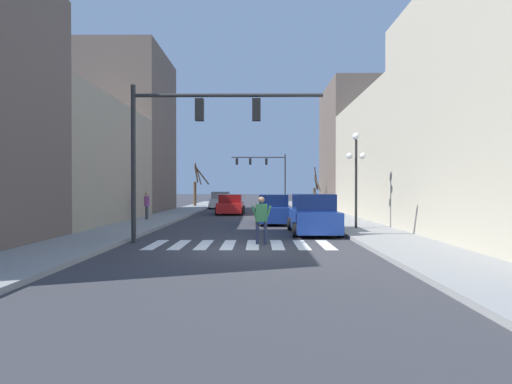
{
  "coord_description": "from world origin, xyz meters",
  "views": [
    {
      "loc": [
        0.67,
        -13.42,
        2.11
      ],
      "look_at": [
        0.4,
        26.79,
        1.69
      ],
      "focal_mm": 28.0,
      "sensor_mm": 36.0,
      "label": 1
    }
  ],
  "objects_px": {
    "car_parked_right_mid": "(221,201)",
    "pedestrian_crossing_street": "(147,203)",
    "car_driving_toward_lane": "(231,205)",
    "pedestrian_on_left_sidewalk": "(261,216)",
    "traffic_signal_near": "(190,127)",
    "street_tree_right_mid": "(196,187)",
    "car_parked_right_near": "(273,210)",
    "car_parked_left_mid": "(313,215)",
    "traffic_signal_far": "(265,167)",
    "street_lamp_right_corner": "(356,161)",
    "street_tree_left_mid": "(315,193)"
  },
  "relations": [
    {
      "from": "traffic_signal_near",
      "to": "car_parked_left_mid",
      "type": "bearing_deg",
      "value": 31.56
    },
    {
      "from": "traffic_signal_near",
      "to": "car_driving_toward_lane",
      "type": "bearing_deg",
      "value": 88.69
    },
    {
      "from": "car_parked_right_mid",
      "to": "traffic_signal_near",
      "type": "bearing_deg",
      "value": -177.26
    },
    {
      "from": "car_parked_right_mid",
      "to": "car_parked_left_mid",
      "type": "xyz_separation_m",
      "value": [
        6.36,
        -22.28,
        0.05
      ]
    },
    {
      "from": "car_driving_toward_lane",
      "to": "pedestrian_on_left_sidewalk",
      "type": "xyz_separation_m",
      "value": [
        2.35,
        -17.04,
        0.31
      ]
    },
    {
      "from": "car_parked_left_mid",
      "to": "pedestrian_on_left_sidewalk",
      "type": "relative_size",
      "value": 2.61
    },
    {
      "from": "traffic_signal_far",
      "to": "pedestrian_crossing_street",
      "type": "xyz_separation_m",
      "value": [
        -7.82,
        -27.49,
        -3.67
      ]
    },
    {
      "from": "car_driving_toward_lane",
      "to": "street_tree_right_mid",
      "type": "relative_size",
      "value": 0.91
    },
    {
      "from": "car_driving_toward_lane",
      "to": "car_parked_right_mid",
      "type": "relative_size",
      "value": 1.05
    },
    {
      "from": "car_driving_toward_lane",
      "to": "pedestrian_on_left_sidewalk",
      "type": "relative_size",
      "value": 2.44
    },
    {
      "from": "traffic_signal_near",
      "to": "car_driving_toward_lane",
      "type": "xyz_separation_m",
      "value": [
        0.38,
        16.67,
        -3.68
      ]
    },
    {
      "from": "pedestrian_crossing_street",
      "to": "street_tree_left_mid",
      "type": "xyz_separation_m",
      "value": [
        12.41,
        13.96,
        0.48
      ]
    },
    {
      "from": "car_parked_right_near",
      "to": "car_driving_toward_lane",
      "type": "bearing_deg",
      "value": 20.03
    },
    {
      "from": "pedestrian_on_left_sidewalk",
      "to": "car_parked_right_near",
      "type": "bearing_deg",
      "value": 81.31
    },
    {
      "from": "car_parked_left_mid",
      "to": "pedestrian_on_left_sidewalk",
      "type": "xyz_separation_m",
      "value": [
        -2.42,
        -3.53,
        0.21
      ]
    },
    {
      "from": "street_lamp_right_corner",
      "to": "car_parked_right_near",
      "type": "bearing_deg",
      "value": 133.85
    },
    {
      "from": "car_parked_right_mid",
      "to": "car_parked_left_mid",
      "type": "bearing_deg",
      "value": -164.06
    },
    {
      "from": "car_parked_right_mid",
      "to": "pedestrian_crossing_street",
      "type": "relative_size",
      "value": 2.4
    },
    {
      "from": "car_driving_toward_lane",
      "to": "car_parked_right_mid",
      "type": "bearing_deg",
      "value": -169.67
    },
    {
      "from": "car_parked_left_mid",
      "to": "pedestrian_crossing_street",
      "type": "bearing_deg",
      "value": 56.5
    },
    {
      "from": "car_parked_right_mid",
      "to": "pedestrian_crossing_street",
      "type": "bearing_deg",
      "value": 169.05
    },
    {
      "from": "street_tree_left_mid",
      "to": "car_driving_toward_lane",
      "type": "bearing_deg",
      "value": -138.96
    },
    {
      "from": "car_parked_right_near",
      "to": "car_parked_right_mid",
      "type": "relative_size",
      "value": 1.03
    },
    {
      "from": "pedestrian_crossing_street",
      "to": "street_tree_right_mid",
      "type": "relative_size",
      "value": 0.36
    },
    {
      "from": "car_driving_toward_lane",
      "to": "car_parked_left_mid",
      "type": "relative_size",
      "value": 0.94
    },
    {
      "from": "traffic_signal_near",
      "to": "traffic_signal_far",
      "type": "height_order",
      "value": "traffic_signal_far"
    },
    {
      "from": "traffic_signal_near",
      "to": "street_tree_left_mid",
      "type": "relative_size",
      "value": 1.83
    },
    {
      "from": "car_parked_right_near",
      "to": "street_tree_left_mid",
      "type": "distance_m",
      "value": 15.91
    },
    {
      "from": "car_parked_right_near",
      "to": "street_tree_right_mid",
      "type": "height_order",
      "value": "street_tree_right_mid"
    },
    {
      "from": "car_driving_toward_lane",
      "to": "street_tree_left_mid",
      "type": "bearing_deg",
      "value": 131.04
    },
    {
      "from": "car_parked_left_mid",
      "to": "traffic_signal_near",
      "type": "bearing_deg",
      "value": 121.56
    },
    {
      "from": "street_tree_left_mid",
      "to": "car_parked_right_mid",
      "type": "bearing_deg",
      "value": 167.53
    },
    {
      "from": "traffic_signal_far",
      "to": "street_lamp_right_corner",
      "type": "height_order",
      "value": "traffic_signal_far"
    },
    {
      "from": "street_tree_right_mid",
      "to": "street_tree_left_mid",
      "type": "distance_m",
      "value": 13.43
    },
    {
      "from": "traffic_signal_near",
      "to": "car_parked_right_mid",
      "type": "relative_size",
      "value": 1.78
    },
    {
      "from": "car_parked_left_mid",
      "to": "pedestrian_crossing_street",
      "type": "height_order",
      "value": "pedestrian_crossing_street"
    },
    {
      "from": "car_parked_right_near",
      "to": "traffic_signal_far",
      "type": "bearing_deg",
      "value": -0.05
    },
    {
      "from": "traffic_signal_near",
      "to": "traffic_signal_far",
      "type": "xyz_separation_m",
      "value": [
        3.5,
        36.92,
        0.42
      ]
    },
    {
      "from": "car_parked_right_mid",
      "to": "pedestrian_crossing_street",
      "type": "height_order",
      "value": "pedestrian_crossing_street"
    },
    {
      "from": "traffic_signal_near",
      "to": "street_tree_right_mid",
      "type": "relative_size",
      "value": 1.54
    },
    {
      "from": "car_parked_right_near",
      "to": "car_parked_left_mid",
      "type": "bearing_deg",
      "value": -161.61
    },
    {
      "from": "traffic_signal_far",
      "to": "pedestrian_on_left_sidewalk",
      "type": "xyz_separation_m",
      "value": [
        -0.77,
        -37.28,
        -3.79
      ]
    },
    {
      "from": "car_driving_toward_lane",
      "to": "pedestrian_on_left_sidewalk",
      "type": "bearing_deg",
      "value": 7.85
    },
    {
      "from": "car_parked_right_mid",
      "to": "car_parked_right_near",
      "type": "bearing_deg",
      "value": -164.79
    },
    {
      "from": "street_lamp_right_corner",
      "to": "car_parked_right_mid",
      "type": "distance_m",
      "value": 23.11
    },
    {
      "from": "traffic_signal_near",
      "to": "pedestrian_on_left_sidewalk",
      "type": "height_order",
      "value": "traffic_signal_near"
    },
    {
      "from": "pedestrian_on_left_sidewalk",
      "to": "street_lamp_right_corner",
      "type": "bearing_deg",
      "value": 40.53
    },
    {
      "from": "car_parked_right_near",
      "to": "car_parked_left_mid",
      "type": "xyz_separation_m",
      "value": [
        1.67,
        -5.02,
        0.05
      ]
    },
    {
      "from": "car_parked_right_near",
      "to": "pedestrian_on_left_sidewalk",
      "type": "height_order",
      "value": "pedestrian_on_left_sidewalk"
    },
    {
      "from": "street_lamp_right_corner",
      "to": "street_tree_left_mid",
      "type": "relative_size",
      "value": 1.16
    }
  ]
}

